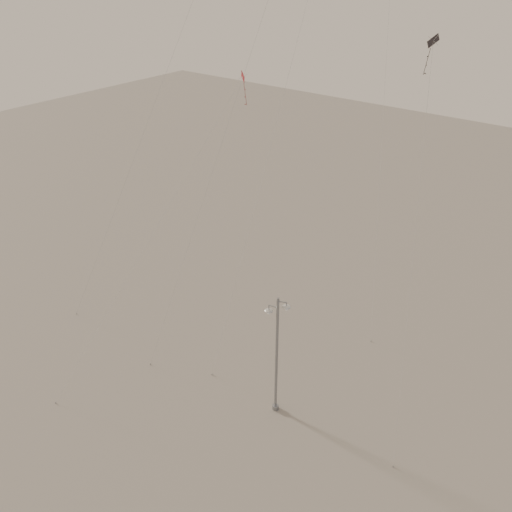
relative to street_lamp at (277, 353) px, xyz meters
The scene contains 6 objects.
ground 7.50m from the street_lamp, 106.37° to the right, with size 160.00×160.00×0.00m, color gray.
street_lamp is the anchor object (origin of this frame).
kite_1 18.99m from the street_lamp, 139.61° to the left, with size 8.06×6.87×29.88m.
kite_3 12.96m from the street_lamp, 167.15° to the left, with size 5.80×13.47×19.89m.
kite_4 14.29m from the street_lamp, 14.95° to the left, with size 2.25×2.19×23.29m.
kite_5 20.97m from the street_lamp, 95.99° to the left, with size 3.99×5.01×26.72m.
Camera 1 is at (17.65, -16.76, 26.76)m, focal length 40.00 mm.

